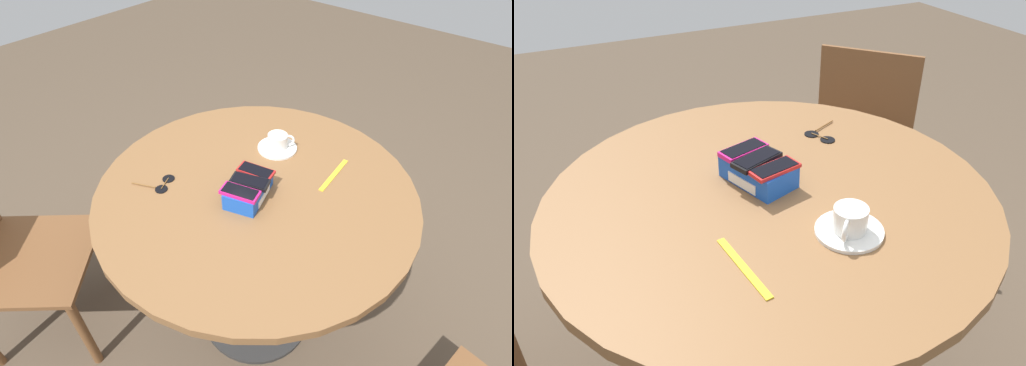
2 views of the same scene
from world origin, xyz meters
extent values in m
plane|color=brown|center=(0.00, 0.00, 0.00)|extent=(8.00, 8.00, 0.00)
cylinder|color=#2D2D2D|center=(0.00, 0.00, 0.01)|extent=(0.48, 0.48, 0.02)
cylinder|color=#2D2D2D|center=(0.00, 0.00, 0.38)|extent=(0.07, 0.07, 0.71)
cylinder|color=brown|center=(0.00, 0.00, 0.75)|extent=(1.06, 1.06, 0.03)
cube|color=blue|center=(-0.05, -0.01, 0.79)|extent=(0.20, 0.15, 0.06)
cube|color=white|center=(-0.03, -0.06, 0.78)|extent=(0.09, 0.03, 0.03)
cube|color=#D11975|center=(-0.10, -0.02, 0.83)|extent=(0.08, 0.13, 0.01)
cube|color=black|center=(-0.10, -0.02, 0.83)|extent=(0.07, 0.12, 0.00)
cube|color=black|center=(-0.05, -0.01, 0.83)|extent=(0.09, 0.13, 0.01)
cube|color=black|center=(-0.05, -0.01, 0.83)|extent=(0.08, 0.12, 0.00)
cube|color=red|center=(0.01, 0.01, 0.83)|extent=(0.08, 0.13, 0.01)
cube|color=black|center=(0.01, 0.01, 0.83)|extent=(0.07, 0.11, 0.00)
cylinder|color=white|center=(0.22, 0.08, 0.77)|extent=(0.15, 0.15, 0.01)
cylinder|color=white|center=(0.22, 0.08, 0.80)|extent=(0.07, 0.07, 0.05)
cylinder|color=brown|center=(0.22, 0.08, 0.82)|extent=(0.06, 0.06, 0.00)
torus|color=white|center=(0.24, 0.05, 0.80)|extent=(0.04, 0.04, 0.05)
cube|color=yellow|center=(0.22, -0.16, 0.77)|extent=(0.20, 0.03, 0.00)
cylinder|color=black|center=(-0.16, 0.26, 0.77)|extent=(0.04, 0.04, 0.00)
cylinder|color=black|center=(-0.21, 0.23, 0.77)|extent=(0.04, 0.04, 0.00)
cylinder|color=brown|center=(-0.18, 0.24, 0.77)|extent=(0.05, 0.03, 0.00)
cylinder|color=brown|center=(-0.23, 0.29, 0.77)|extent=(0.04, 0.08, 0.00)
cube|color=brown|center=(-0.57, 0.64, 0.42)|extent=(0.62, 0.62, 0.02)
cylinder|color=brown|center=(-0.58, 0.36, 0.21)|extent=(0.04, 0.04, 0.41)
cylinder|color=brown|center=(-0.29, 0.63, 0.21)|extent=(0.04, 0.04, 0.41)
cylinder|color=brown|center=(-0.55, 0.92, 0.21)|extent=(0.04, 0.04, 0.41)
camera|label=1|loc=(-0.76, -0.63, 1.64)|focal=28.00mm
camera|label=2|loc=(0.88, -0.43, 1.41)|focal=35.00mm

